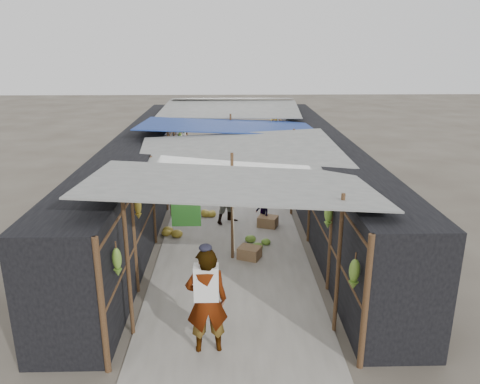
{
  "coord_description": "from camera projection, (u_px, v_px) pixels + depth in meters",
  "views": [
    {
      "loc": [
        -0.07,
        -7.22,
        4.95
      ],
      "look_at": [
        0.21,
        4.34,
        1.25
      ],
      "focal_mm": 35.0,
      "sensor_mm": 36.0,
      "label": 1
    }
  ],
  "objects": [
    {
      "name": "stall_left",
      "position": [
        142.0,
        174.0,
        14.16
      ],
      "size": [
        1.4,
        15.0,
        2.3
      ],
      "primitive_type": "cube",
      "color": "black",
      "rests_on": "ground"
    },
    {
      "name": "vendor_elderly",
      "position": [
        207.0,
        301.0,
        7.61
      ],
      "size": [
        0.73,
        0.52,
        1.88
      ],
      "primitive_type": "imported",
      "rotation": [
        0.0,
        0.0,
        3.26
      ],
      "color": "silver",
      "rests_on": "ground"
    },
    {
      "name": "crate_back",
      "position": [
        216.0,
        197.0,
        15.33
      ],
      "size": [
        0.39,
        0.32,
        0.25
      ],
      "primitive_type": "cube",
      "rotation": [
        0.0,
        0.0,
        0.0
      ],
      "color": "olive",
      "rests_on": "ground"
    },
    {
      "name": "ground",
      "position": [
        234.0,
        332.0,
        8.38
      ],
      "size": [
        80.0,
        80.0,
        0.0
      ],
      "primitive_type": "plane",
      "color": "#6B6356",
      "rests_on": "ground"
    },
    {
      "name": "hanging_bananas",
      "position": [
        233.0,
        158.0,
        13.97
      ],
      "size": [
        3.95,
        14.13,
        0.84
      ],
      "color": "olive",
      "rests_on": "ground"
    },
    {
      "name": "crate_mid",
      "position": [
        268.0,
        222.0,
        13.12
      ],
      "size": [
        0.63,
        0.57,
        0.31
      ],
      "primitive_type": "cube",
      "rotation": [
        0.0,
        0.0,
        -0.35
      ],
      "color": "olive",
      "rests_on": "ground"
    },
    {
      "name": "crate_near",
      "position": [
        249.0,
        253.0,
        11.18
      ],
      "size": [
        0.62,
        0.57,
        0.3
      ],
      "primitive_type": "cube",
      "rotation": [
        0.0,
        0.0,
        -0.42
      ],
      "color": "olive",
      "rests_on": "ground"
    },
    {
      "name": "market_canopy",
      "position": [
        232.0,
        131.0,
        14.13
      ],
      "size": [
        5.62,
        15.2,
        2.77
      ],
      "color": "brown",
      "rests_on": "ground"
    },
    {
      "name": "black_basin",
      "position": [
        272.0,
        167.0,
        19.08
      ],
      "size": [
        0.65,
        0.65,
        0.2
      ],
      "primitive_type": "cylinder",
      "color": "black",
      "rests_on": "ground"
    },
    {
      "name": "vendor_seated",
      "position": [
        262.0,
        210.0,
        13.26
      ],
      "size": [
        0.55,
        0.63,
        0.85
      ],
      "primitive_type": "imported",
      "rotation": [
        0.0,
        0.0,
        -1.04
      ],
      "color": "#504D45",
      "rests_on": "ground"
    },
    {
      "name": "floor_bananas",
      "position": [
        234.0,
        202.0,
        14.83
      ],
      "size": [
        3.95,
        7.7,
        0.29
      ],
      "color": "#A48B2A",
      "rests_on": "ground"
    },
    {
      "name": "stall_right",
      "position": [
        319.0,
        173.0,
        14.28
      ],
      "size": [
        1.4,
        15.0,
        2.3
      ],
      "primitive_type": "cube",
      "color": "black",
      "rests_on": "ground"
    },
    {
      "name": "aisle_slab",
      "position": [
        231.0,
        209.0,
        14.57
      ],
      "size": [
        3.6,
        16.0,
        0.02
      ],
      "primitive_type": "cube",
      "color": "#9E998E",
      "rests_on": "ground"
    },
    {
      "name": "shopper_blue",
      "position": [
        230.0,
        195.0,
        13.23
      ],
      "size": [
        1.01,
        0.97,
        1.65
      ],
      "primitive_type": "imported",
      "rotation": [
        0.0,
        0.0,
        0.6
      ],
      "color": "#2053A1",
      "rests_on": "ground"
    }
  ]
}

